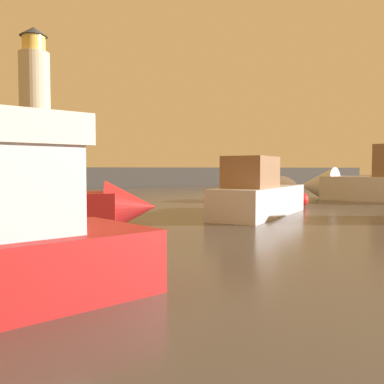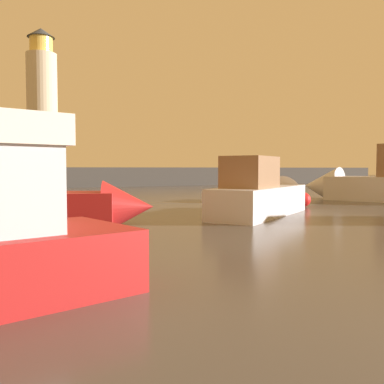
{
  "view_description": "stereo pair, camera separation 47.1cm",
  "coord_description": "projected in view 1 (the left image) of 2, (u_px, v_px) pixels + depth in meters",
  "views": [
    {
      "loc": [
        -6.78,
        -1.24,
        2.09
      ],
      "look_at": [
        1.78,
        16.75,
        1.01
      ],
      "focal_mm": 40.1,
      "sensor_mm": 36.0,
      "label": 1
    },
    {
      "loc": [
        -6.36,
        -1.43,
        2.09
      ],
      "look_at": [
        1.78,
        16.75,
        1.01
      ],
      "focal_mm": 40.1,
      "sensor_mm": 36.0,
      "label": 2
    }
  ],
  "objects": [
    {
      "name": "ground_plane",
      "position": [
        109.0,
        202.0,
        26.71
      ],
      "size": [
        220.0,
        220.0,
        0.0
      ],
      "primitive_type": "plane",
      "color": "#4C4742"
    },
    {
      "name": "motorboat_2",
      "position": [
        363.0,
        183.0,
        28.45
      ],
      "size": [
        6.59,
        9.38,
        4.12
      ],
      "color": "silver",
      "rests_on": "ground_plane"
    },
    {
      "name": "mooring_buoy",
      "position": [
        301.0,
        199.0,
        23.64
      ],
      "size": [
        0.79,
        0.79,
        0.79
      ],
      "primitive_type": "sphere",
      "color": "red",
      "rests_on": "ground_plane"
    },
    {
      "name": "lighthouse",
      "position": [
        35.0,
        101.0,
        47.94
      ],
      "size": [
        3.35,
        3.35,
        15.56
      ],
      "color": "beige",
      "rests_on": "breakwater"
    },
    {
      "name": "breakwater",
      "position": [
        54.0,
        177.0,
        49.21
      ],
      "size": [
        89.72,
        5.65,
        2.24
      ],
      "primitive_type": "cube",
      "color": "#423F3D",
      "rests_on": "ground_plane"
    },
    {
      "name": "motorboat_0",
      "position": [
        266.0,
        195.0,
        19.86
      ],
      "size": [
        8.08,
        6.66,
        2.92
      ],
      "color": "silver",
      "rests_on": "ground_plane"
    },
    {
      "name": "motorboat_1",
      "position": [
        45.0,
        199.0,
        15.46
      ],
      "size": [
        8.36,
        4.49,
        3.29
      ],
      "color": "#B21E1E",
      "rests_on": "ground_plane"
    }
  ]
}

